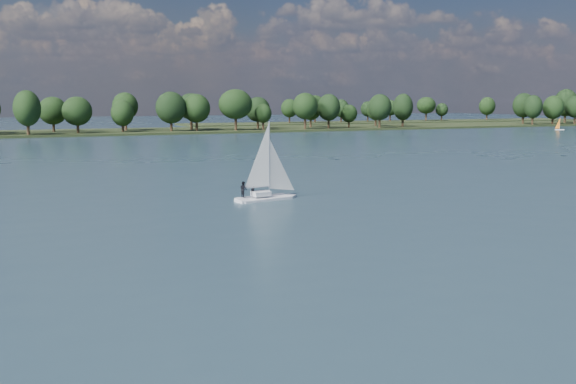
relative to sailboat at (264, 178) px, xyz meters
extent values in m
plane|color=#233342|center=(-3.45, 47.88, -2.54)|extent=(700.00, 700.00, 0.00)
cube|color=black|center=(-3.45, 159.88, -2.54)|extent=(660.00, 40.00, 1.50)
cube|color=black|center=(156.55, 207.88, -2.54)|extent=(220.00, 30.00, 1.40)
cube|color=silver|center=(0.11, 0.01, -2.54)|extent=(7.16, 3.14, 0.81)
cube|color=silver|center=(0.11, 0.01, -1.73)|extent=(2.22, 1.57, 0.51)
cylinder|color=silver|center=(0.11, 0.01, 2.09)|extent=(0.12, 0.12, 8.14)
imported|color=black|center=(-1.24, 0.23, -1.12)|extent=(0.48, 0.68, 1.76)
imported|color=black|center=(-2.52, -0.33, -1.12)|extent=(0.81, 0.96, 1.76)
cube|color=white|center=(166.24, 113.82, -2.54)|extent=(3.36, 2.64, 0.51)
cylinder|color=silver|center=(166.24, 113.82, 0.00)|extent=(0.09, 0.09, 4.52)
camera|label=1|loc=(-26.31, -65.09, 8.41)|focal=40.00mm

